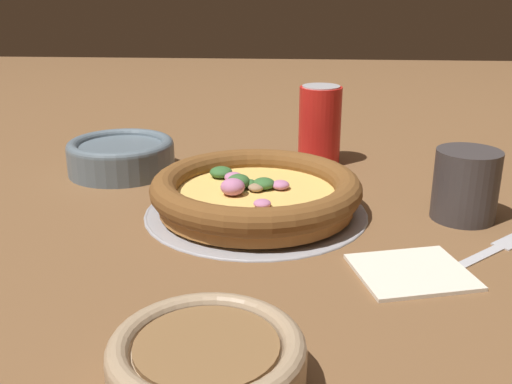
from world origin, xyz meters
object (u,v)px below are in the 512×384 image
at_px(pizza, 256,192).
at_px(bowl_near, 121,155).
at_px(pizza_tray, 256,211).
at_px(napkin, 412,270).
at_px(drinking_cup, 465,184).
at_px(bowl_far, 207,362).
at_px(beverage_can, 320,125).
at_px(fork, 484,254).

xyz_separation_m(pizza, bowl_near, (-0.21, 0.16, -0.00)).
relative_size(pizza_tray, napkin, 2.13).
height_order(bowl_near, drinking_cup, drinking_cup).
height_order(bowl_near, bowl_far, bowl_near).
bearing_deg(pizza, bowl_far, -91.85).
distance_m(pizza_tray, bowl_far, 0.35).
height_order(drinking_cup, beverage_can, beverage_can).
relative_size(pizza, bowl_near, 1.65).
xyz_separation_m(drinking_cup, beverage_can, (-0.17, 0.22, 0.02)).
xyz_separation_m(pizza, napkin, (0.17, -0.15, -0.02)).
distance_m(pizza, bowl_far, 0.35).
bearing_deg(beverage_can, bowl_near, -167.70).
bearing_deg(napkin, pizza, 137.50).
distance_m(bowl_near, fork, 0.54).
xyz_separation_m(bowl_far, fork, (0.26, 0.24, -0.02)).
relative_size(napkin, fork, 0.93).
bearing_deg(fork, drinking_cup, 46.08).
relative_size(bowl_near, beverage_can, 1.29).
xyz_separation_m(pizza_tray, drinking_cup, (0.26, 0.00, 0.04)).
relative_size(bowl_near, drinking_cup, 1.84).
height_order(bowl_far, fork, bowl_far).
xyz_separation_m(napkin, beverage_can, (-0.08, 0.37, 0.06)).
bearing_deg(drinking_cup, beverage_can, 127.90).
bearing_deg(bowl_far, beverage_can, 80.27).
distance_m(drinking_cup, fork, 0.12).
distance_m(bowl_near, bowl_far, 0.54).
relative_size(pizza_tray, beverage_can, 2.26).
distance_m(napkin, fork, 0.10).
bearing_deg(fork, beverage_can, 74.89).
bearing_deg(drinking_cup, napkin, -119.41).
distance_m(bowl_near, napkin, 0.49).
bearing_deg(drinking_cup, fork, -91.89).
bearing_deg(bowl_near, drinking_cup, -17.96).
relative_size(napkin, beverage_can, 1.06).
bearing_deg(bowl_far, bowl_near, 112.12).
bearing_deg(drinking_cup, bowl_near, 162.04).
bearing_deg(napkin, pizza_tray, 137.46).
distance_m(pizza, napkin, 0.23).
relative_size(bowl_far, fork, 1.00).
distance_m(pizza, fork, 0.28).
bearing_deg(pizza_tray, napkin, -42.54).
bearing_deg(bowl_far, drinking_cup, 52.54).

